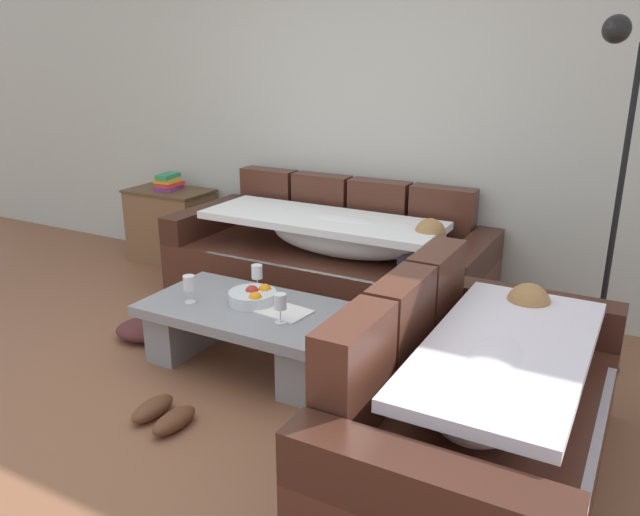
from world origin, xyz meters
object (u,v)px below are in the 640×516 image
at_px(coffee_table, 248,328).
at_px(wine_glass_near_right, 280,303).
at_px(side_cabinet, 171,226).
at_px(book_stack_on_cabinet, 168,182).
at_px(wine_glass_near_left, 189,284).
at_px(wine_glass_far_back, 257,273).
at_px(floor_lamp, 610,181).
at_px(couch_near_window, 478,415).
at_px(crumpled_garment, 147,329).
at_px(pair_of_shoes, 163,414).
at_px(fruit_bowl, 254,296).
at_px(couch_along_wall, 331,262).
at_px(open_magazine, 284,312).

height_order(coffee_table, wine_glass_near_right, wine_glass_near_right).
distance_m(side_cabinet, book_stack_on_cabinet, 0.38).
height_order(wine_glass_near_left, wine_glass_far_back, same).
distance_m(wine_glass_near_left, floor_lamp, 2.39).
bearing_deg(couch_near_window, crumpled_garment, 79.82).
distance_m(wine_glass_near_left, pair_of_shoes, 0.80).
distance_m(fruit_bowl, wine_glass_near_right, 0.34).
height_order(wine_glass_near_left, side_cabinet, side_cabinet).
relative_size(couch_near_window, wine_glass_far_back, 10.44).
xyz_separation_m(coffee_table, side_cabinet, (-1.70, 1.28, 0.08)).
relative_size(fruit_bowl, pair_of_shoes, 0.92).
relative_size(wine_glass_near_left, pair_of_shoes, 0.54).
bearing_deg(pair_of_shoes, couch_near_window, 11.06).
distance_m(floor_lamp, crumpled_garment, 2.90).
relative_size(couch_near_window, coffee_table, 1.44).
distance_m(couch_near_window, wine_glass_far_back, 1.68).
bearing_deg(coffee_table, couch_along_wall, 90.10).
bearing_deg(pair_of_shoes, coffee_table, 88.01).
xyz_separation_m(couch_along_wall, coffee_table, (0.00, -1.06, -0.09)).
height_order(wine_glass_near_right, pair_of_shoes, wine_glass_near_right).
bearing_deg(coffee_table, wine_glass_near_left, -159.01).
relative_size(coffee_table, wine_glass_near_left, 7.23).
bearing_deg(couch_near_window, floor_lamp, -12.11).
relative_size(wine_glass_near_left, side_cabinet, 0.23).
bearing_deg(couch_near_window, wine_glass_far_back, 67.27).
bearing_deg(wine_glass_near_right, couch_near_window, -14.94).
xyz_separation_m(wine_glass_near_left, wine_glass_far_back, (0.24, 0.35, 0.00)).
bearing_deg(couch_along_wall, crumpled_garment, -126.19).
relative_size(coffee_table, floor_lamp, 0.62).
height_order(fruit_bowl, book_stack_on_cabinet, book_stack_on_cabinet).
bearing_deg(wine_glass_near_left, coffee_table, 20.99).
bearing_deg(crumpled_garment, book_stack_on_cabinet, 125.07).
height_order(wine_glass_far_back, side_cabinet, side_cabinet).
bearing_deg(couch_along_wall, wine_glass_far_back, -95.18).
height_order(couch_along_wall, wine_glass_near_left, couch_along_wall).
bearing_deg(coffee_table, side_cabinet, 142.97).
distance_m(pair_of_shoes, crumpled_garment, 1.03).
bearing_deg(open_magazine, coffee_table, -169.31).
xyz_separation_m(wine_glass_near_left, pair_of_shoes, (0.29, -0.59, -0.45)).
xyz_separation_m(wine_glass_near_right, floor_lamp, (1.45, 1.02, 0.62)).
xyz_separation_m(fruit_bowl, crumpled_garment, (-0.80, -0.07, -0.36)).
bearing_deg(couch_near_window, fruit_bowl, 71.95).
xyz_separation_m(book_stack_on_cabinet, floor_lamp, (3.45, -0.37, 0.41)).
height_order(wine_glass_near_right, book_stack_on_cabinet, book_stack_on_cabinet).
bearing_deg(wine_glass_far_back, wine_glass_near_right, -41.62).
distance_m(couch_along_wall, wine_glass_near_right, 1.22).
height_order(coffee_table, wine_glass_near_left, wine_glass_near_left).
distance_m(couch_along_wall, pair_of_shoes, 1.79).
relative_size(wine_glass_near_left, wine_glass_far_back, 1.00).
distance_m(couch_near_window, side_cabinet, 3.60).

